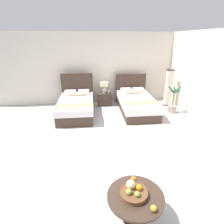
{
  "coord_description": "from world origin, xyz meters",
  "views": [
    {
      "loc": [
        -0.68,
        -3.95,
        2.46
      ],
      "look_at": [
        -0.03,
        0.59,
        0.6
      ],
      "focal_mm": 28.92,
      "sensor_mm": 36.0,
      "label": 1
    }
  ],
  "objects_px": {
    "table_lamp": "(104,86)",
    "potted_palm": "(173,105)",
    "loose_apple": "(153,208)",
    "fruit_bowl": "(133,191)",
    "floor_lamp_corner": "(168,88)",
    "vase": "(109,91)",
    "bed_near_window": "(76,106)",
    "coffee_table": "(135,201)",
    "loose_orange": "(133,179)",
    "bed_near_corner": "(136,103)",
    "nightstand": "(105,99)"
  },
  "relations": [
    {
      "from": "table_lamp",
      "to": "potted_palm",
      "type": "xyz_separation_m",
      "value": [
        2.32,
        -1.15,
        -0.47
      ]
    },
    {
      "from": "floor_lamp_corner",
      "to": "bed_near_window",
      "type": "bearing_deg",
      "value": -173.19
    },
    {
      "from": "bed_near_window",
      "to": "nightstand",
      "type": "bearing_deg",
      "value": 36.77
    },
    {
      "from": "loose_apple",
      "to": "loose_orange",
      "type": "relative_size",
      "value": 0.95
    },
    {
      "from": "fruit_bowl",
      "to": "floor_lamp_corner",
      "type": "height_order",
      "value": "floor_lamp_corner"
    },
    {
      "from": "coffee_table",
      "to": "floor_lamp_corner",
      "type": "xyz_separation_m",
      "value": [
        2.54,
        4.59,
        0.36
      ]
    },
    {
      "from": "bed_near_corner",
      "to": "potted_palm",
      "type": "height_order",
      "value": "bed_near_corner"
    },
    {
      "from": "fruit_bowl",
      "to": "potted_palm",
      "type": "xyz_separation_m",
      "value": [
        2.43,
        3.82,
        -0.2
      ]
    },
    {
      "from": "table_lamp",
      "to": "loose_orange",
      "type": "xyz_separation_m",
      "value": [
        -0.05,
        -4.73,
        -0.28
      ]
    },
    {
      "from": "table_lamp",
      "to": "coffee_table",
      "type": "bearing_deg",
      "value": -90.99
    },
    {
      "from": "fruit_bowl",
      "to": "floor_lamp_corner",
      "type": "relative_size",
      "value": 0.28
    },
    {
      "from": "bed_near_corner",
      "to": "loose_orange",
      "type": "distance_m",
      "value": 4.07
    },
    {
      "from": "fruit_bowl",
      "to": "loose_apple",
      "type": "relative_size",
      "value": 4.8
    },
    {
      "from": "coffee_table",
      "to": "fruit_bowl",
      "type": "bearing_deg",
      "value": 140.84
    },
    {
      "from": "bed_near_window",
      "to": "coffee_table",
      "type": "distance_m",
      "value": 4.29
    },
    {
      "from": "loose_apple",
      "to": "floor_lamp_corner",
      "type": "height_order",
      "value": "floor_lamp_corner"
    },
    {
      "from": "bed_near_corner",
      "to": "floor_lamp_corner",
      "type": "height_order",
      "value": "floor_lamp_corner"
    },
    {
      "from": "loose_apple",
      "to": "bed_near_corner",
      "type": "bearing_deg",
      "value": 77.33
    },
    {
      "from": "vase",
      "to": "potted_palm",
      "type": "xyz_separation_m",
      "value": [
        2.16,
        -1.09,
        -0.28
      ]
    },
    {
      "from": "nightstand",
      "to": "loose_apple",
      "type": "xyz_separation_m",
      "value": [
        0.07,
        -5.24,
        0.23
      ]
    },
    {
      "from": "vase",
      "to": "table_lamp",
      "type": "bearing_deg",
      "value": 159.35
    },
    {
      "from": "fruit_bowl",
      "to": "loose_apple",
      "type": "bearing_deg",
      "value": -57.31
    },
    {
      "from": "floor_lamp_corner",
      "to": "potted_palm",
      "type": "xyz_separation_m",
      "value": [
        -0.13,
        -0.75,
        -0.41
      ]
    },
    {
      "from": "floor_lamp_corner",
      "to": "table_lamp",
      "type": "bearing_deg",
      "value": 170.78
    },
    {
      "from": "coffee_table",
      "to": "loose_orange",
      "type": "xyz_separation_m",
      "value": [
        0.03,
        0.26,
        0.14
      ]
    },
    {
      "from": "coffee_table",
      "to": "loose_orange",
      "type": "relative_size",
      "value": 9.21
    },
    {
      "from": "bed_near_corner",
      "to": "coffee_table",
      "type": "xyz_separation_m",
      "value": [
        -1.16,
        -4.17,
        0.04
      ]
    },
    {
      "from": "bed_near_window",
      "to": "floor_lamp_corner",
      "type": "relative_size",
      "value": 1.5
    },
    {
      "from": "table_lamp",
      "to": "floor_lamp_corner",
      "type": "height_order",
      "value": "floor_lamp_corner"
    },
    {
      "from": "bed_near_window",
      "to": "nightstand",
      "type": "distance_m",
      "value": 1.33
    },
    {
      "from": "table_lamp",
      "to": "coffee_table",
      "type": "height_order",
      "value": "table_lamp"
    },
    {
      "from": "table_lamp",
      "to": "potted_palm",
      "type": "distance_m",
      "value": 2.63
    },
    {
      "from": "bed_near_corner",
      "to": "fruit_bowl",
      "type": "relative_size",
      "value": 5.72
    },
    {
      "from": "nightstand",
      "to": "floor_lamp_corner",
      "type": "relative_size",
      "value": 0.38
    },
    {
      "from": "bed_near_corner",
      "to": "floor_lamp_corner",
      "type": "relative_size",
      "value": 1.62
    },
    {
      "from": "potted_palm",
      "to": "nightstand",
      "type": "bearing_deg",
      "value": 154.0
    },
    {
      "from": "potted_palm",
      "to": "bed_near_window",
      "type": "bearing_deg",
      "value": 174.4
    },
    {
      "from": "bed_near_window",
      "to": "bed_near_corner",
      "type": "relative_size",
      "value": 0.93
    },
    {
      "from": "potted_palm",
      "to": "loose_apple",
      "type": "bearing_deg",
      "value": -118.66
    },
    {
      "from": "nightstand",
      "to": "loose_apple",
      "type": "bearing_deg",
      "value": -89.22
    },
    {
      "from": "vase",
      "to": "loose_apple",
      "type": "height_order",
      "value": "vase"
    },
    {
      "from": "table_lamp",
      "to": "floor_lamp_corner",
      "type": "relative_size",
      "value": 0.3
    },
    {
      "from": "nightstand",
      "to": "vase",
      "type": "height_order",
      "value": "vase"
    },
    {
      "from": "fruit_bowl",
      "to": "potted_palm",
      "type": "distance_m",
      "value": 4.53
    },
    {
      "from": "nightstand",
      "to": "loose_orange",
      "type": "relative_size",
      "value": 6.09
    },
    {
      "from": "bed_near_window",
      "to": "fruit_bowl",
      "type": "height_order",
      "value": "bed_near_window"
    },
    {
      "from": "bed_near_window",
      "to": "loose_apple",
      "type": "relative_size",
      "value": 25.49
    },
    {
      "from": "nightstand",
      "to": "coffee_table",
      "type": "xyz_separation_m",
      "value": [
        -0.09,
        -4.97,
        0.09
      ]
    },
    {
      "from": "nightstand",
      "to": "bed_near_window",
      "type": "bearing_deg",
      "value": -143.23
    },
    {
      "from": "loose_apple",
      "to": "potted_palm",
      "type": "distance_m",
      "value": 4.68
    }
  ]
}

